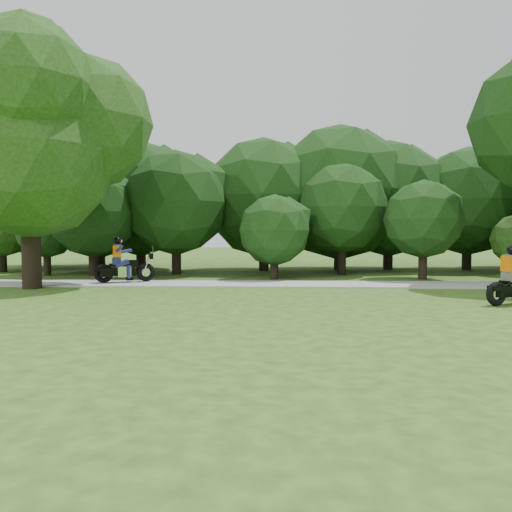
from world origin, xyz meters
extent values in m
plane|color=#294C15|center=(0.00, 0.00, 0.00)|extent=(100.00, 100.00, 0.00)
cube|color=gray|center=(0.00, 8.00, 0.03)|extent=(60.00, 2.20, 0.06)
cylinder|color=black|center=(-1.58, 10.33, 0.56)|extent=(0.36, 0.36, 1.12)
sphere|color=black|center=(-1.58, 10.33, 2.14)|extent=(3.14, 3.14, 3.14)
cylinder|color=black|center=(-15.46, 13.50, 0.67)|extent=(0.36, 0.36, 1.33)
sphere|color=#1E4112|center=(-15.46, 13.50, 2.37)|extent=(3.19, 3.19, 3.19)
cylinder|color=black|center=(1.90, 15.29, 0.90)|extent=(0.56, 0.56, 1.80)
sphere|color=black|center=(1.90, 15.29, 4.14)|extent=(7.20, 7.20, 7.20)
cylinder|color=black|center=(-11.56, 16.74, 0.90)|extent=(0.56, 0.56, 1.80)
sphere|color=black|center=(-11.56, 16.74, 4.17)|extent=(7.29, 7.29, 7.29)
cylinder|color=black|center=(-10.12, 11.68, 0.79)|extent=(0.41, 0.41, 1.59)
sphere|color=black|center=(-10.12, 11.68, 2.98)|extent=(4.28, 4.28, 4.28)
cylinder|color=black|center=(1.65, 12.51, 0.90)|extent=(0.42, 0.42, 1.80)
sphere|color=black|center=(1.65, 12.51, 3.21)|extent=(4.34, 4.34, 4.34)
cylinder|color=black|center=(-6.35, 12.63, 0.90)|extent=(0.46, 0.46, 1.80)
sphere|color=black|center=(-6.35, 12.63, 3.47)|extent=(5.12, 5.12, 5.12)
cylinder|color=black|center=(4.61, 15.87, 0.90)|extent=(0.51, 0.51, 1.80)
sphere|color=black|center=(4.61, 15.87, 3.85)|extent=(6.30, 6.30, 6.30)
cylinder|color=black|center=(8.79, 15.73, 0.90)|extent=(0.49, 0.49, 1.80)
sphere|color=black|center=(8.79, 15.73, 3.70)|extent=(5.83, 5.83, 5.83)
cylinder|color=black|center=(4.89, 10.44, 0.76)|extent=(0.37, 0.37, 1.51)
sphere|color=black|center=(4.89, 10.44, 2.63)|extent=(3.43, 3.43, 3.43)
cylinder|color=black|center=(-8.78, 15.20, 0.90)|extent=(0.51, 0.51, 1.80)
sphere|color=black|center=(-8.78, 15.20, 3.82)|extent=(6.23, 6.23, 6.23)
cylinder|color=black|center=(-15.44, 16.39, 0.90)|extent=(0.52, 0.52, 1.80)
sphere|color=black|center=(-15.44, 16.39, 3.85)|extent=(6.31, 6.31, 6.31)
cylinder|color=black|center=(-2.13, 14.82, 0.90)|extent=(0.52, 0.52, 1.80)
sphere|color=black|center=(-2.13, 14.82, 3.85)|extent=(6.30, 6.30, 6.30)
cylinder|color=black|center=(-12.30, 11.65, 0.67)|extent=(0.35, 0.35, 1.33)
sphere|color=black|center=(-12.30, 11.65, 2.29)|extent=(2.94, 2.94, 2.94)
cylinder|color=black|center=(-10.50, 6.50, 2.10)|extent=(0.68, 0.68, 4.20)
sphere|color=#1E4112|center=(-10.50, 6.50, 5.00)|extent=(6.40, 6.40, 6.40)
sphere|color=#1E4112|center=(-8.74, 7.30, 6.20)|extent=(5.12, 5.12, 5.12)
sphere|color=#1E4112|center=(-10.50, 6.50, 8.20)|extent=(3.52, 3.52, 3.52)
torus|color=black|center=(4.71, 2.80, 0.35)|extent=(0.72, 0.47, 0.70)
cube|color=black|center=(5.17, 3.01, 0.66)|extent=(0.61, 0.51, 0.10)
cube|color=#525646|center=(5.17, 3.01, 0.80)|extent=(0.43, 0.47, 0.24)
cube|color=#525646|center=(5.19, 3.02, 1.16)|extent=(0.41, 0.49, 0.56)
cube|color=orange|center=(5.19, 3.02, 1.18)|extent=(0.45, 0.54, 0.44)
sphere|color=black|center=(5.22, 3.03, 1.58)|extent=(0.28, 0.28, 0.28)
torus|color=black|center=(-8.32, 7.95, 0.43)|extent=(0.77, 0.47, 0.74)
torus|color=black|center=(-6.80, 8.55, 0.43)|extent=(0.77, 0.47, 0.74)
cube|color=black|center=(-7.74, 8.18, 0.48)|extent=(1.19, 0.67, 0.34)
cube|color=silver|center=(-7.59, 8.24, 0.48)|extent=(0.61, 0.52, 0.42)
cube|color=black|center=(-7.35, 8.34, 0.80)|extent=(0.63, 0.50, 0.28)
cube|color=black|center=(-7.87, 8.13, 0.76)|extent=(0.64, 0.52, 0.11)
cylinder|color=silver|center=(-6.76, 8.57, 0.80)|extent=(0.41, 0.20, 0.95)
cylinder|color=silver|center=(-6.59, 8.64, 1.26)|extent=(0.29, 0.65, 0.04)
cube|color=black|center=(-8.19, 7.75, 0.48)|extent=(0.46, 0.28, 0.36)
cube|color=black|center=(-8.36, 8.18, 0.48)|extent=(0.46, 0.28, 0.36)
cube|color=navy|center=(-7.87, 8.13, 0.91)|extent=(0.44, 0.49, 0.25)
cube|color=navy|center=(-7.85, 8.14, 1.29)|extent=(0.42, 0.52, 0.59)
cube|color=orange|center=(-7.85, 8.14, 1.31)|extent=(0.47, 0.57, 0.47)
sphere|color=black|center=(-7.82, 8.15, 1.74)|extent=(0.30, 0.30, 0.30)
camera|label=1|loc=(-1.58, -11.46, 2.15)|focal=35.00mm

